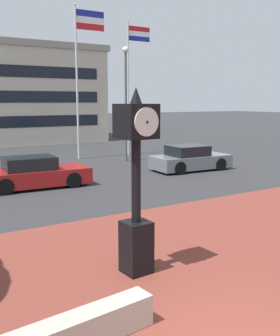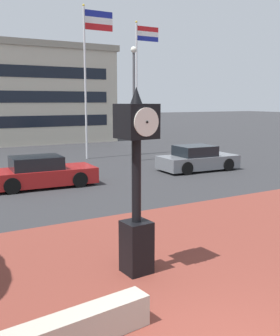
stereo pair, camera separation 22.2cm
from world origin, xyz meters
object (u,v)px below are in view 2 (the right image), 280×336
at_px(car_street_far, 41,173).
at_px(flagpole_secondary, 139,77).
at_px(street_lamp_post, 134,92).
at_px(car_street_near, 197,159).
at_px(street_clock, 136,182).
at_px(flagpole_primary, 89,67).

height_order(car_street_far, flagpole_secondary, flagpole_secondary).
height_order(flagpole_secondary, street_lamp_post, flagpole_secondary).
height_order(car_street_near, flagpole_secondary, flagpole_secondary).
bearing_deg(flagpole_secondary, street_lamp_post, -125.80).
bearing_deg(street_clock, car_street_near, 42.83).
relative_size(street_clock, street_lamp_post, 0.58).
xyz_separation_m(flagpole_primary, street_lamp_post, (1.79, -2.28, -1.52)).
distance_m(car_street_near, car_street_far, 8.06).
bearing_deg(car_street_far, car_street_near, 92.38).
bearing_deg(street_lamp_post, street_clock, -118.88).
distance_m(flagpole_secondary, street_lamp_post, 2.97).
height_order(car_street_near, car_street_far, same).
distance_m(car_street_far, flagpole_primary, 9.63).
xyz_separation_m(car_street_far, flagpole_secondary, (8.44, 6.57, 4.43)).
relative_size(street_clock, car_street_near, 0.92).
distance_m(street_clock, flagpole_primary, 17.17).
height_order(street_clock, street_lamp_post, street_lamp_post).
relative_size(car_street_far, flagpole_secondary, 0.52).
bearing_deg(car_street_far, street_clock, -1.04).
bearing_deg(flagpole_primary, car_street_far, -127.29).
relative_size(street_clock, flagpole_primary, 0.42).
xyz_separation_m(street_clock, street_lamp_post, (7.46, 13.52, 2.11)).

